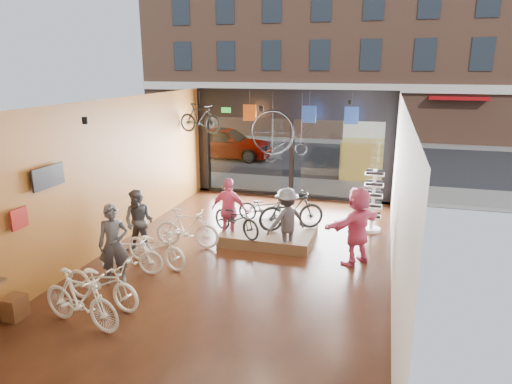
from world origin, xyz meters
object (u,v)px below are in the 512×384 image
at_px(floor_bike_2, 102,282).
at_px(display_platform, 269,235).
at_px(display_bike_right, 265,208).
at_px(penny_farthing, 281,134).
at_px(floor_bike_1, 80,299).
at_px(hung_bike, 200,118).
at_px(customer_5, 357,226).
at_px(display_bike_mid, 291,211).
at_px(floor_bike_4, 156,247).
at_px(customer_2, 229,210).
at_px(customer_1, 139,222).
at_px(customer_0, 114,244).
at_px(box_truck, 367,145).
at_px(floor_bike_3, 131,256).
at_px(display_bike_left, 236,218).
at_px(street_car, 224,142).
at_px(customer_3, 287,220).
at_px(floor_bike_5, 187,228).
at_px(sunglasses_rack, 373,201).

relative_size(floor_bike_2, display_platform, 0.77).
xyz_separation_m(display_bike_right, penny_farthing, (-0.04, 2.16, 1.78)).
bearing_deg(display_bike_right, floor_bike_2, 163.02).
relative_size(floor_bike_1, hung_bike, 1.12).
bearing_deg(customer_5, display_bike_mid, -82.24).
distance_m(floor_bike_4, customer_2, 2.32).
xyz_separation_m(floor_bike_1, floor_bike_4, (0.06, 2.72, -0.06)).
xyz_separation_m(customer_1, customer_2, (1.92, 1.35, 0.05)).
relative_size(customer_0, customer_2, 1.02).
distance_m(box_truck, floor_bike_3, 13.18).
height_order(box_truck, display_bike_left, box_truck).
relative_size(street_car, customer_0, 2.75).
distance_m(customer_3, penny_farthing, 3.83).
bearing_deg(customer_5, floor_bike_2, -16.33).
relative_size(floor_bike_5, display_bike_mid, 0.95).
bearing_deg(hung_bike, floor_bike_3, -161.64).
height_order(floor_bike_2, hung_bike, hung_bike).
bearing_deg(customer_2, display_bike_right, -124.48).
bearing_deg(customer_3, display_platform, -90.18).
height_order(floor_bike_2, customer_2, customer_2).
distance_m(floor_bike_3, sunglasses_rack, 6.76).
relative_size(floor_bike_1, customer_1, 1.09).
xyz_separation_m(display_bike_mid, customer_2, (-1.58, -0.50, 0.03)).
distance_m(floor_bike_3, display_bike_left, 2.91).
relative_size(customer_2, customer_5, 0.92).
height_order(floor_bike_2, floor_bike_3, floor_bike_2).
bearing_deg(display_bike_mid, customer_2, 77.76).
xyz_separation_m(customer_1, hung_bike, (-0.10, 4.34, 2.11)).
distance_m(display_bike_left, customer_1, 2.47).
bearing_deg(box_truck, customer_0, -110.19).
distance_m(street_car, floor_bike_5, 11.90).
relative_size(floor_bike_3, customer_0, 0.85).
distance_m(customer_5, sunglasses_rack, 2.38).
bearing_deg(hung_bike, floor_bike_5, -150.69).
relative_size(box_truck, customer_0, 3.39).
bearing_deg(sunglasses_rack, customer_3, -128.55).
relative_size(display_platform, display_bike_left, 1.42).
distance_m(floor_bike_5, customer_2, 1.22).
height_order(floor_bike_1, customer_0, customer_0).
relative_size(floor_bike_3, floor_bike_5, 0.87).
xyz_separation_m(customer_5, hung_bike, (-5.39, 3.51, 1.98)).
bearing_deg(floor_bike_1, display_bike_mid, -17.84).
distance_m(floor_bike_4, penny_farthing, 5.72).
distance_m(floor_bike_1, floor_bike_5, 4.00).
relative_size(customer_3, penny_farthing, 0.95).
relative_size(customer_1, hung_bike, 1.03).
height_order(display_bike_right, customer_5, customer_5).
bearing_deg(hung_bike, floor_bike_4, -157.27).
relative_size(floor_bike_5, customer_1, 1.06).
relative_size(floor_bike_3, sunglasses_rack, 0.84).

